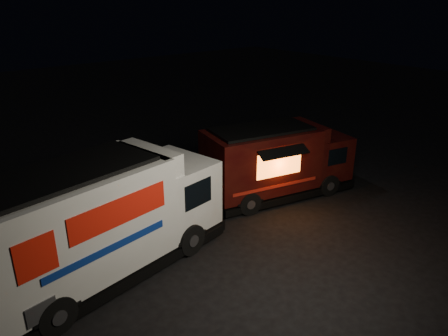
# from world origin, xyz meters

# --- Properties ---
(ground) EXTENTS (80.00, 80.00, 0.00)m
(ground) POSITION_xyz_m (0.00, 0.00, 0.00)
(ground) COLOR black
(ground) RESTS_ON ground
(white_truck) EXTENTS (8.02, 3.86, 3.49)m
(white_truck) POSITION_xyz_m (-2.97, 0.86, 1.74)
(white_truck) COLOR silver
(white_truck) RESTS_ON ground
(red_truck) EXTENTS (6.61, 3.67, 2.91)m
(red_truck) POSITION_xyz_m (4.64, 1.37, 1.45)
(red_truck) COLOR #380F0A
(red_truck) RESTS_ON ground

